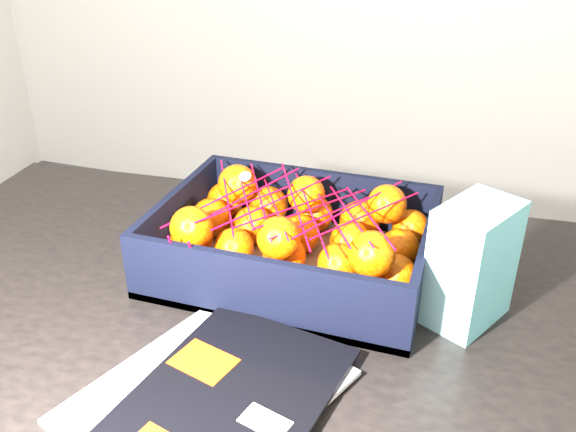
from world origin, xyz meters
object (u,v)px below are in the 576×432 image
(table, at_px, (236,362))
(magazine_stack, at_px, (214,394))
(produce_crate, at_px, (294,251))
(retail_carton, at_px, (472,264))

(table, distance_m, magazine_stack, 0.21)
(produce_crate, relative_size, retail_carton, 2.35)
(table, xyz_separation_m, produce_crate, (0.05, 0.13, 0.13))
(magazine_stack, height_order, retail_carton, retail_carton)
(produce_crate, height_order, retail_carton, retail_carton)
(magazine_stack, relative_size, retail_carton, 1.93)
(table, bearing_deg, retail_carton, 15.85)
(produce_crate, bearing_deg, magazine_stack, -90.26)
(magazine_stack, xyz_separation_m, retail_carton, (0.27, 0.26, 0.08))
(table, distance_m, produce_crate, 0.19)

